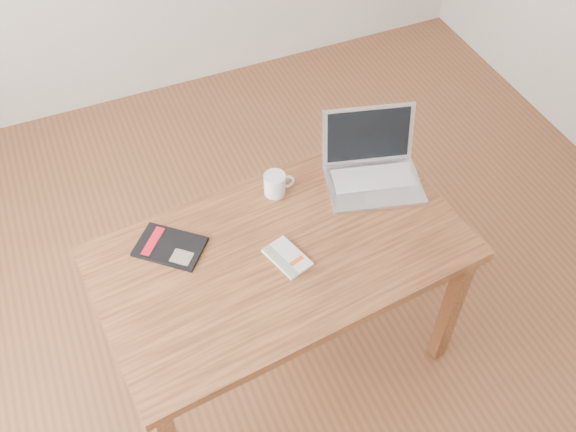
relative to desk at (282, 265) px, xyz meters
name	(u,v)px	position (x,y,z in m)	size (l,w,h in m)	color
room	(281,105)	(0.03, 0.06, 0.69)	(4.04, 4.04, 2.70)	brown
desk	(282,265)	(0.00, 0.00, 0.00)	(1.38, 0.88, 0.75)	brown
white_guidebook	(287,258)	(0.00, -0.04, 0.10)	(0.15, 0.19, 0.01)	beige
black_guidebook	(170,247)	(-0.36, 0.17, 0.10)	(0.28, 0.27, 0.01)	black
laptop	(372,167)	(0.46, 0.20, 0.14)	(0.43, 0.39, 0.25)	silver
coffee_mug	(276,184)	(0.09, 0.27, 0.14)	(0.12, 0.08, 0.09)	white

